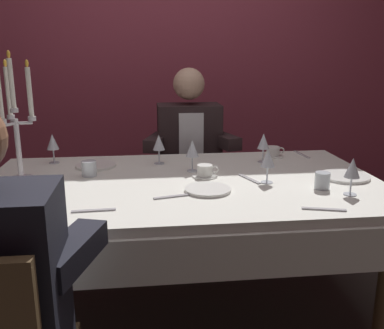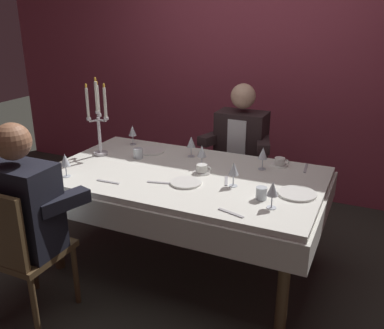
{
  "view_description": "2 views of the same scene",
  "coord_description": "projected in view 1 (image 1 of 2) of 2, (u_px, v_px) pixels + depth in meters",
  "views": [
    {
      "loc": [
        -0.19,
        -1.96,
        1.34
      ],
      "look_at": [
        0.06,
        0.1,
        0.79
      ],
      "focal_mm": 40.0,
      "sensor_mm": 36.0,
      "label": 1
    },
    {
      "loc": [
        1.2,
        -2.49,
        1.82
      ],
      "look_at": [
        0.02,
        0.08,
        0.78
      ],
      "focal_mm": 39.61,
      "sensor_mm": 36.0,
      "label": 2
    }
  ],
  "objects": [
    {
      "name": "dining_table",
      "position": [
        183.0,
        204.0,
        2.09
      ],
      "size": [
        1.94,
        1.14,
        0.74
      ],
      "color": "silver",
      "rests_on": "ground_plane"
    },
    {
      "name": "wine_glass_6",
      "position": [
        192.0,
        150.0,
        2.19
      ],
      "size": [
        0.07,
        0.07,
        0.16
      ],
      "color": "silver",
      "rests_on": "dining_table"
    },
    {
      "name": "wine_glass_5",
      "position": [
        53.0,
        143.0,
        2.35
      ],
      "size": [
        0.07,
        0.07,
        0.16
      ],
      "color": "silver",
      "rests_on": "dining_table"
    },
    {
      "name": "water_tumbler_0",
      "position": [
        322.0,
        181.0,
        1.92
      ],
      "size": [
        0.07,
        0.07,
        0.08
      ],
      "primitive_type": "cylinder",
      "color": "silver",
      "rests_on": "dining_table"
    },
    {
      "name": "dinner_plate_1",
      "position": [
        345.0,
        176.0,
        2.1
      ],
      "size": [
        0.24,
        0.24,
        0.01
      ],
      "primitive_type": "cylinder",
      "color": "white",
      "rests_on": "dining_table"
    },
    {
      "name": "fork_1",
      "position": [
        249.0,
        179.0,
        2.07
      ],
      "size": [
        0.07,
        0.17,
        0.01
      ],
      "primitive_type": "cube",
      "rotation": [
        0.0,
        0.0,
        1.91
      ],
      "color": "#B7B7BC",
      "rests_on": "dining_table"
    },
    {
      "name": "seated_diner_1",
      "position": [
        189.0,
        143.0,
        2.92
      ],
      "size": [
        0.63,
        0.48,
        1.24
      ],
      "color": "brown",
      "rests_on": "ground_plane"
    },
    {
      "name": "knife_4",
      "position": [
        302.0,
        154.0,
        2.56
      ],
      "size": [
        0.04,
        0.19,
        0.01
      ],
      "primitive_type": "cube",
      "rotation": [
        0.0,
        0.0,
        1.66
      ],
      "color": "#B7B7BC",
      "rests_on": "dining_table"
    },
    {
      "name": "candelabra",
      "position": [
        16.0,
        125.0,
        1.98
      ],
      "size": [
        0.15,
        0.17,
        0.61
      ],
      "color": "silver",
      "rests_on": "dining_table"
    },
    {
      "name": "spoon_2",
      "position": [
        94.0,
        210.0,
        1.66
      ],
      "size": [
        0.17,
        0.03,
        0.01
      ],
      "primitive_type": "cube",
      "rotation": [
        0.0,
        0.0,
        0.04
      ],
      "color": "#B7B7BC",
      "rests_on": "dining_table"
    },
    {
      "name": "fork_0",
      "position": [
        324.0,
        209.0,
        1.67
      ],
      "size": [
        0.17,
        0.06,
        0.01
      ],
      "primitive_type": "cube",
      "rotation": [
        0.0,
        0.0,
        -0.28
      ],
      "color": "#B7B7BC",
      "rests_on": "dining_table"
    },
    {
      "name": "wine_glass_1",
      "position": [
        3.0,
        189.0,
        1.56
      ],
      "size": [
        0.07,
        0.07,
        0.16
      ],
      "color": "silver",
      "rests_on": "dining_table"
    },
    {
      "name": "wine_glass_0",
      "position": [
        263.0,
        142.0,
        2.36
      ],
      "size": [
        0.07,
        0.07,
        0.16
      ],
      "color": "silver",
      "rests_on": "dining_table"
    },
    {
      "name": "wine_glass_4",
      "position": [
        159.0,
        143.0,
        2.34
      ],
      "size": [
        0.07,
        0.07,
        0.16
      ],
      "color": "silver",
      "rests_on": "dining_table"
    },
    {
      "name": "ground_plane",
      "position": [
        184.0,
        315.0,
        2.25
      ],
      "size": [
        12.0,
        12.0,
        0.0
      ],
      "primitive_type": "plane",
      "color": "#33342C"
    },
    {
      "name": "water_tumbler_1",
      "position": [
        89.0,
        168.0,
        2.12
      ],
      "size": [
        0.07,
        0.07,
        0.08
      ],
      "primitive_type": "cylinder",
      "color": "silver",
      "rests_on": "dining_table"
    },
    {
      "name": "coffee_cup_0",
      "position": [
        273.0,
        152.0,
        2.51
      ],
      "size": [
        0.13,
        0.12,
        0.06
      ],
      "color": "white",
      "rests_on": "dining_table"
    },
    {
      "name": "wine_glass_3",
      "position": [
        268.0,
        159.0,
        1.99
      ],
      "size": [
        0.07,
        0.07,
        0.16
      ],
      "color": "silver",
      "rests_on": "dining_table"
    },
    {
      "name": "wine_glass_2",
      "position": [
        352.0,
        169.0,
        1.82
      ],
      "size": [
        0.07,
        0.07,
        0.16
      ],
      "color": "silver",
      "rests_on": "dining_table"
    },
    {
      "name": "fork_3",
      "position": [
        173.0,
        196.0,
        1.82
      ],
      "size": [
        0.17,
        0.06,
        0.01
      ],
      "primitive_type": "cube",
      "rotation": [
        0.0,
        0.0,
        0.23
      ],
      "color": "#B7B7BC",
      "rests_on": "dining_table"
    },
    {
      "name": "back_wall",
      "position": [
        163.0,
        50.0,
        3.49
      ],
      "size": [
        6.0,
        0.12,
        2.7
      ],
      "primitive_type": "cube",
      "color": "#9D3C4F",
      "rests_on": "ground_plane"
    },
    {
      "name": "coffee_cup_1",
      "position": [
        205.0,
        172.0,
        2.11
      ],
      "size": [
        0.13,
        0.12,
        0.06
      ],
      "color": "white",
      "rests_on": "dining_table"
    },
    {
      "name": "dinner_plate_0",
      "position": [
        208.0,
        190.0,
        1.9
      ],
      "size": [
        0.21,
        0.21,
        0.01
      ],
      "primitive_type": "cylinder",
      "color": "white",
      "rests_on": "dining_table"
    },
    {
      "name": "dinner_plate_2",
      "position": [
        96.0,
        165.0,
        2.3
      ],
      "size": [
        0.22,
        0.22,
        0.01
      ],
      "primitive_type": "cylinder",
      "color": "white",
      "rests_on": "dining_table"
    }
  ]
}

